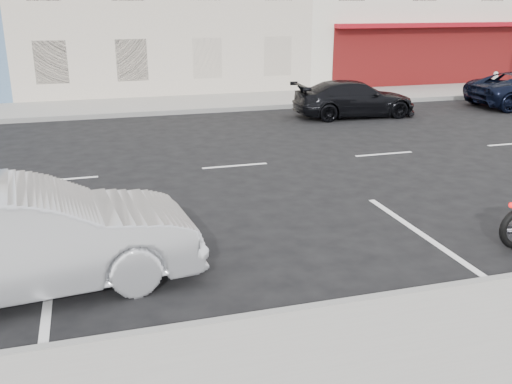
# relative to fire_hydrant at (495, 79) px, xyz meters

# --- Properties ---
(ground) EXTENTS (120.00, 120.00, 0.00)m
(ground) POSITION_rel_fire_hydrant_xyz_m (-12.00, -8.50, -0.53)
(ground) COLOR black
(ground) RESTS_ON ground
(sidewalk_far) EXTENTS (80.00, 3.40, 0.15)m
(sidewalk_far) POSITION_rel_fire_hydrant_xyz_m (-17.00, 0.20, -0.45)
(sidewalk_far) COLOR gray
(sidewalk_far) RESTS_ON ground
(curb_near) EXTENTS (80.00, 0.12, 0.16)m
(curb_near) POSITION_rel_fire_hydrant_xyz_m (-17.00, -15.50, -0.45)
(curb_near) COLOR gray
(curb_near) RESTS_ON ground
(curb_far) EXTENTS (80.00, 0.12, 0.16)m
(curb_far) POSITION_rel_fire_hydrant_xyz_m (-17.00, -1.50, -0.45)
(curb_far) COLOR gray
(curb_far) RESTS_ON ground
(fire_hydrant) EXTENTS (0.20, 0.20, 0.72)m
(fire_hydrant) POSITION_rel_fire_hydrant_xyz_m (0.00, 0.00, 0.00)
(fire_hydrant) COLOR beige
(fire_hydrant) RESTS_ON sidewalk_far
(sedan_silver) EXTENTS (4.80, 2.11, 1.53)m
(sedan_silver) POSITION_rel_fire_hydrant_xyz_m (-18.24, -13.76, 0.24)
(sedan_silver) COLOR #B2B5BB
(sedan_silver) RESTS_ON ground
(car_far) EXTENTS (4.30, 1.92, 1.23)m
(car_far) POSITION_rel_fire_hydrant_xyz_m (-8.51, -3.57, 0.08)
(car_far) COLOR black
(car_far) RESTS_ON ground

